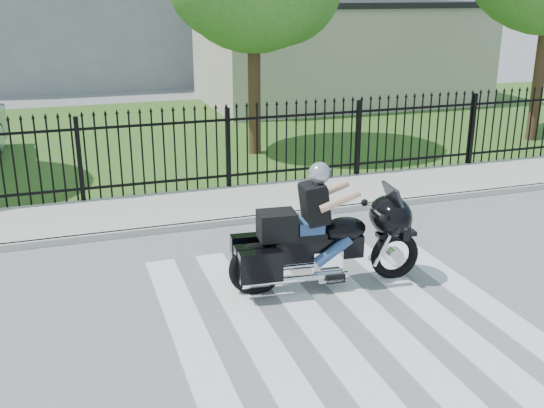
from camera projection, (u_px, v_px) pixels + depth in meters
name	position (u px, v px, depth m)	size (l,w,h in m)	color
ground	(348.00, 323.00, 8.24)	(120.00, 120.00, 0.00)	slate
crosswalk	(348.00, 323.00, 8.24)	(5.00, 5.50, 0.01)	silver
sidewalk	(242.00, 203.00, 12.71)	(40.00, 2.00, 0.12)	#ADAAA3
curb	(257.00, 219.00, 11.82)	(40.00, 0.12, 0.12)	#ADAAA3
grass_strip	(178.00, 134.00, 19.02)	(40.00, 12.00, 0.02)	#2E521C
iron_fence	(228.00, 150.00, 13.34)	(26.00, 0.04, 1.80)	black
building_low	(339.00, 55.00, 24.16)	(10.00, 6.00, 3.50)	#C0B4A0
building_low_roof	(340.00, 4.00, 23.57)	(10.20, 6.20, 0.20)	black
motorcycle_rider	(322.00, 236.00, 9.05)	(2.88, 1.04, 1.90)	black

